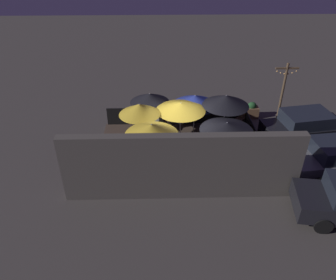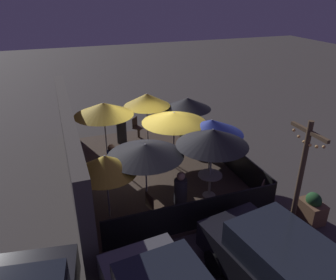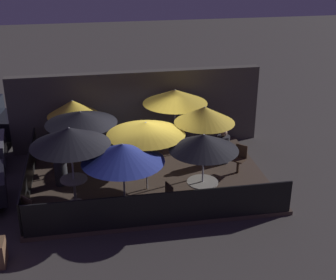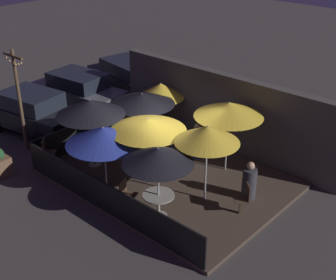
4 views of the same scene
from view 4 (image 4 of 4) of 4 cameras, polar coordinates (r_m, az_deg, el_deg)
The scene contains 26 objects.
ground_plane at distance 15.14m, azimuth -0.05°, elevation -4.73°, with size 60.00×60.00×0.00m, color #423D3A.
patio_deck at distance 15.11m, azimuth -0.05°, elevation -4.53°, with size 7.38×5.34×0.12m.
building_wall at distance 16.52m, azimuth 6.72°, elevation 3.39°, with size 8.98×0.36×2.81m.
fence_front at distance 13.29m, azimuth -7.72°, elevation -6.89°, with size 7.18×0.05×0.95m.
fence_side_left at distance 17.22m, azimuth -9.09°, elevation 1.28°, with size 0.05×5.14×0.95m.
patio_umbrella_0 at distance 14.97m, azimuth -9.47°, elevation 3.96°, with size 2.21×2.21×2.34m.
patio_umbrella_1 at distance 12.21m, azimuth -1.23°, elevation -1.92°, with size 1.93×1.93×2.16m.
patio_umbrella_2 at distance 13.73m, azimuth -7.89°, elevation 0.57°, with size 2.25×2.25×2.04m.
patio_umbrella_3 at distance 13.79m, azimuth -2.43°, elevation 1.88°, with size 2.29×2.29×2.18m.
patio_umbrella_4 at distance 16.07m, azimuth -3.18°, elevation 5.03°, with size 2.27×2.27×2.04m.
patio_umbrella_5 at distance 12.95m, azimuth 4.82°, elevation 0.70°, with size 1.85×1.85×2.37m.
patio_umbrella_6 at distance 14.58m, azimuth 7.43°, elevation 3.72°, with size 2.18×2.18×2.37m.
patio_umbrella_7 at distance 17.10m, azimuth -0.91°, elevation 6.07°, with size 1.76×1.76×2.01m.
dining_table_0 at distance 15.59m, azimuth -9.07°, elevation -1.03°, with size 0.77×0.77×0.78m.
dining_table_1 at distance 12.92m, azimuth -1.17°, elevation -7.22°, with size 0.88×0.88×0.71m.
patio_chair_0 at distance 15.89m, azimuth -14.48°, elevation -1.37°, with size 0.57×0.57×0.95m.
patio_chair_1 at distance 13.24m, azimuth 9.19°, elevation -7.01°, with size 0.57×0.57×0.92m.
patio_chair_2 at distance 17.23m, azimuth -5.00°, elevation 1.68°, with size 0.49×0.49×0.93m.
patio_chair_3 at distance 13.31m, azimuth -5.05°, elevation -6.53°, with size 0.51×0.51×0.93m.
patron_0 at distance 13.93m, azimuth 9.87°, elevation -5.11°, with size 0.60×0.60×1.20m.
patron_1 at distance 16.55m, azimuth -6.88°, elevation 0.78°, with size 0.53×0.53×1.32m.
patron_2 at distance 15.90m, azimuth 3.56°, elevation -0.26°, with size 0.36×0.36×1.26m.
light_post at distance 16.89m, azimuth -17.73°, elevation 5.26°, with size 1.10×0.12×3.70m.
parked_car_0 at distance 18.63m, azimuth -16.23°, elevation 3.37°, with size 4.20×2.30×1.62m.
parked_car_1 at distance 20.32m, azimuth -10.82°, elevation 5.94°, with size 4.33×2.13×1.62m.
parked_car_2 at distance 21.62m, azimuth -4.76°, elevation 7.61°, with size 4.80×2.39×1.62m.
Camera 4 is at (8.66, -9.57, 7.91)m, focal length 50.00 mm.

